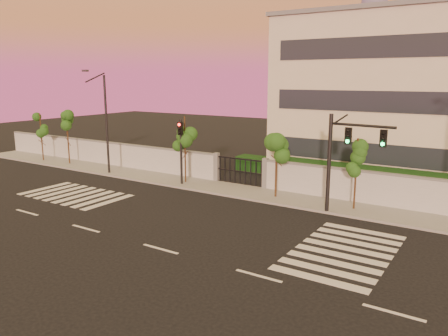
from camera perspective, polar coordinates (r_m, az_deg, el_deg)
The scene contains 13 objects.
ground at distance 20.12m, azimuth -8.28°, elevation -10.44°, with size 120.00×120.00×0.00m, color black.
sidewalk at distance 28.40m, azimuth 5.76°, elevation -3.60°, with size 60.00×3.00×0.15m, color gray.
perimeter_wall at distance 29.42m, azimuth 7.32°, elevation -1.10°, with size 60.00×0.36×2.20m.
hedge_row at distance 31.52m, azimuth 11.21°, elevation -0.84°, with size 41.00×4.25×1.80m.
road_markings at distance 23.77m, azimuth -5.20°, elevation -6.82°, with size 57.00×7.62×0.02m.
street_tree_a at distance 42.85m, azimuth -22.81°, elevation 5.03°, with size 1.32×1.05×4.41m.
street_tree_b at distance 40.32m, azimuth -19.79°, elevation 5.25°, with size 1.46×1.16×4.74m.
street_tree_c at distance 31.16m, azimuth -5.10°, elevation 4.38°, with size 1.34×1.06×4.89m.
street_tree_d at distance 27.35m, azimuth 6.94°, elevation 2.24°, with size 1.56×1.24×4.18m.
street_tree_e at distance 25.69m, azimuth 17.01°, elevation 1.26°, with size 1.31×1.04×4.23m.
traffic_signal_main at distance 24.53m, azimuth 15.18°, elevation 1.96°, with size 3.56×0.56×5.63m.
traffic_signal_secondary at distance 30.67m, azimuth -5.67°, elevation 3.13°, with size 0.37×0.35×4.72m.
streetlight_west at distance 35.14m, azimuth -15.32°, elevation 6.14°, with size 0.48×1.95×8.12m.
Camera 1 is at (12.40, -13.94, 7.54)m, focal length 35.00 mm.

